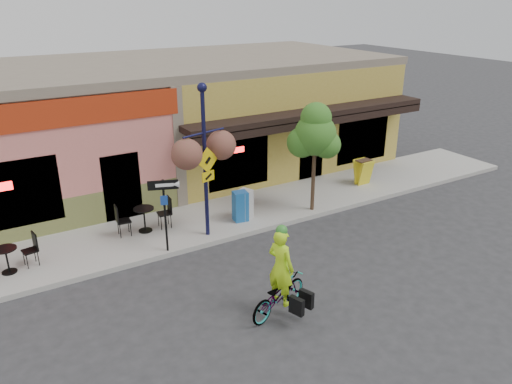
% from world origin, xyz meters
% --- Properties ---
extents(ground, '(90.00, 90.00, 0.00)m').
position_xyz_m(ground, '(0.00, 0.00, 0.00)').
color(ground, '#2D2D30').
rests_on(ground, ground).
extents(sidewalk, '(24.00, 3.00, 0.15)m').
position_xyz_m(sidewalk, '(0.00, 2.00, 0.07)').
color(sidewalk, '#9E9B93').
rests_on(sidewalk, ground).
extents(curb, '(24.00, 0.12, 0.15)m').
position_xyz_m(curb, '(0.00, 0.55, 0.07)').
color(curb, '#A8A59E').
rests_on(curb, ground).
extents(building, '(18.20, 8.20, 4.50)m').
position_xyz_m(building, '(0.00, 7.50, 2.25)').
color(building, '#D37168').
rests_on(building, ground).
extents(bicycle, '(1.90, 1.16, 0.94)m').
position_xyz_m(bicycle, '(-1.43, -3.21, 0.47)').
color(bicycle, maroon).
rests_on(bicycle, ground).
extents(cyclist_rider, '(0.64, 0.78, 1.86)m').
position_xyz_m(cyclist_rider, '(-1.38, -3.21, 0.93)').
color(cyclist_rider, '#C1FF1A').
rests_on(cyclist_rider, ground).
extents(lamp_post, '(1.55, 0.92, 4.54)m').
position_xyz_m(lamp_post, '(-1.21, 0.99, 2.42)').
color(lamp_post, '#12133A').
rests_on(lamp_post, sidewalk).
extents(one_way_sign, '(0.83, 0.45, 2.13)m').
position_xyz_m(one_way_sign, '(-2.63, 0.65, 1.21)').
color(one_way_sign, black).
rests_on(one_way_sign, sidewalk).
extents(cafe_set_left, '(1.63, 1.01, 0.91)m').
position_xyz_m(cafe_set_left, '(-6.60, 1.64, 0.61)').
color(cafe_set_left, black).
rests_on(cafe_set_left, sidewalk).
extents(cafe_set_right, '(1.71, 0.95, 0.99)m').
position_xyz_m(cafe_set_right, '(-2.76, 2.16, 0.64)').
color(cafe_set_right, black).
rests_on(cafe_set_right, sidewalk).
extents(newspaper_box_blue, '(0.49, 0.45, 0.97)m').
position_xyz_m(newspaper_box_blue, '(0.12, 1.36, 0.64)').
color(newspaper_box_blue, '#1A5AA0').
rests_on(newspaper_box_blue, sidewalk).
extents(newspaper_box_grey, '(0.57, 0.55, 0.96)m').
position_xyz_m(newspaper_box_grey, '(0.30, 1.42, 0.63)').
color(newspaper_box_grey, '#B4B4B4').
rests_on(newspaper_box_grey, sidewalk).
extents(street_tree, '(1.86, 1.86, 3.66)m').
position_xyz_m(street_tree, '(2.60, 0.88, 1.98)').
color(street_tree, '#3D7A26').
rests_on(street_tree, sidewalk).
extents(sandwich_board, '(0.59, 0.44, 0.96)m').
position_xyz_m(sandwich_board, '(5.68, 1.66, 0.63)').
color(sandwich_board, yellow).
rests_on(sandwich_board, sidewalk).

